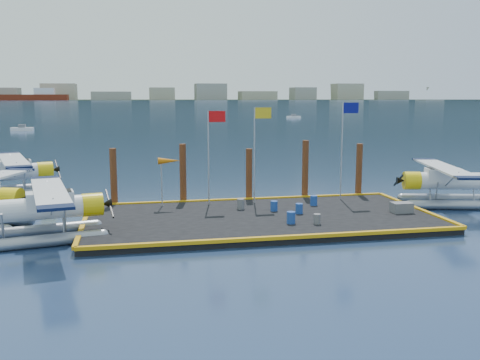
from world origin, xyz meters
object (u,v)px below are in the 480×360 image
Objects in this scene: seaplane_c at (8,175)px; piling_4 at (359,172)px; drum_1 at (317,219)px; drum_5 at (274,206)px; piling_1 at (183,176)px; flagpole_red at (212,143)px; flagpole_yellow at (258,140)px; seaplane_d at (449,183)px; drum_2 at (299,209)px; crate at (401,207)px; piling_2 at (249,176)px; drum_4 at (314,200)px; drum_0 at (241,204)px; flagpole_blue at (345,136)px; piling_0 at (114,179)px; windsock at (169,162)px; piling_3 at (305,171)px; seaplane_a at (42,212)px; drum_3 at (291,218)px.

piling_4 is at bearing 60.39° from seaplane_c.
drum_5 is at bearing 111.09° from drum_1.
piling_1 reaches higher than drum_1.
flagpole_red is 3.00m from flagpole_yellow.
drum_2 is at bearing 114.09° from seaplane_d.
flagpole_yellow is (-12.79, 1.79, 2.97)m from seaplane_d.
crate is 0.32× the size of piling_2.
crate is at bearing -26.47° from piling_1.
piling_1 is (-5.12, 4.31, 1.40)m from drum_5.
crate is (6.14, -0.90, -0.00)m from drum_2.
seaplane_d is 6.05m from piling_4.
drum_4 is at bearing -42.06° from piling_2.
drum_5 is (1.89, -0.90, -0.02)m from drum_0.
flagpole_blue reaches higher than piling_0.
windsock is at bearing 180.00° from flagpole_blue.
piling_0 is (-3.47, 1.60, -1.23)m from windsock.
piling_2 is 0.88× the size of piling_3.
piling_4 is (5.95, 8.03, 1.32)m from drum_1.
piling_1 reaches higher than seaplane_a.
seaplane_c is 1.67× the size of flagpole_yellow.
seaplane_a is 1.66× the size of flagpole_red.
piling_2 reaches higher than drum_4.
seaplane_c is 16.22m from flagpole_red.
drum_1 is at bearing -122.78° from flagpole_blue.
crate is 14.55m from windsock.
piling_2 is at bearing 137.94° from drum_4.
seaplane_a is 9.00m from windsock.
piling_0 is at bearing 180.00° from piling_2.
piling_3 is at bearing 66.60° from drum_3.
flagpole_red is (-3.48, 6.05, 3.67)m from drum_3.
seaplane_d is at bearing 23.02° from drum_1.
seaplane_c is 17.10× the size of drum_2.
drum_5 is 0.51× the size of crate.
windsock is 0.73× the size of piling_3.
flagpole_yellow reaches higher than seaplane_d.
piling_2 is at bearing 29.80° from flagpole_red.
drum_3 is 0.55× the size of crate.
flagpole_red is at bearing 165.85° from drum_4.
piling_1 is at bearing 161.21° from flagpole_yellow.
drum_4 is at bearing 102.97° from seaplane_d.
seaplane_c reaches higher than drum_2.
piling_4 is at bearing 90.30° from crate.
flagpole_blue is (4.31, 3.74, 3.98)m from drum_2.
drum_1 is 0.15× the size of piling_2.
flagpole_blue is 3.72m from piling_3.
drum_4 is at bearing 72.87° from drum_1.
drum_1 is 0.46× the size of crate.
seaplane_a reaches higher than crate.
piling_4 is at bearing 46.29° from drum_3.
drum_4 is at bearing 52.32° from drum_2.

